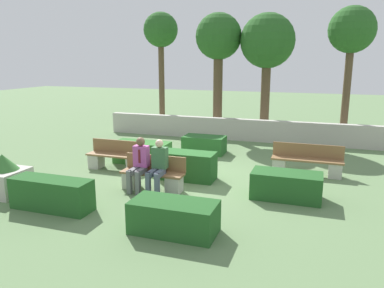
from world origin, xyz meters
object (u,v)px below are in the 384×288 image
(planter_corner_left, at_px, (4,177))
(tree_center_left, at_px, (219,41))
(bench_right_side, at_px, (115,159))
(tree_leftmost, at_px, (161,34))
(person_seated_man, at_px, (139,161))
(bench_front, at_px, (153,177))
(tree_center_right, at_px, (267,43))
(tree_rightmost, at_px, (352,33))
(person_seated_woman, at_px, (158,164))
(bench_left_side, at_px, (307,163))

(planter_corner_left, distance_m, tree_center_left, 10.28)
(bench_right_side, xyz_separation_m, tree_leftmost, (-1.24, 6.52, 4.10))
(person_seated_man, bearing_deg, bench_right_side, 136.98)
(bench_front, xyz_separation_m, tree_center_right, (1.73, 7.72, 3.63))
(bench_right_side, xyz_separation_m, tree_center_right, (3.60, 6.40, 3.63))
(person_seated_man, xyz_separation_m, tree_leftmost, (-2.79, 7.97, 3.67))
(tree_center_left, height_order, tree_rightmost, tree_rightmost)
(tree_rightmost, bearing_deg, tree_center_right, 177.07)
(tree_center_right, bearing_deg, tree_rightmost, -2.93)
(bench_front, xyz_separation_m, person_seated_woman, (0.21, -0.14, 0.42))
(person_seated_man, bearing_deg, tree_leftmost, 109.32)
(bench_left_side, bearing_deg, tree_center_left, 133.51)
(tree_leftmost, bearing_deg, bench_right_side, -79.26)
(planter_corner_left, relative_size, tree_center_left, 0.20)
(bench_left_side, relative_size, person_seated_man, 1.48)
(person_seated_woman, bearing_deg, tree_rightmost, 58.57)
(bench_left_side, relative_size, tree_rightmost, 0.38)
(bench_left_side, bearing_deg, tree_rightmost, 80.63)
(tree_leftmost, relative_size, tree_center_right, 1.04)
(planter_corner_left, bearing_deg, person_seated_woman, 20.56)
(person_seated_woman, height_order, tree_rightmost, tree_rightmost)
(bench_right_side, relative_size, person_seated_man, 1.29)
(bench_front, distance_m, planter_corner_left, 3.69)
(person_seated_woman, distance_m, tree_center_left, 8.48)
(person_seated_woman, bearing_deg, bench_right_side, 144.94)
(bench_front, bearing_deg, tree_center_left, 92.53)
(bench_left_side, height_order, tree_rightmost, tree_rightmost)
(planter_corner_left, relative_size, tree_center_right, 0.20)
(bench_left_side, relative_size, person_seated_woman, 1.50)
(bench_right_side, distance_m, tree_center_left, 7.50)
(bench_left_side, height_order, tree_leftmost, tree_leftmost)
(planter_corner_left, bearing_deg, bench_front, 23.73)
(tree_leftmost, relative_size, tree_rightmost, 1.02)
(bench_right_side, bearing_deg, person_seated_man, -33.05)
(person_seated_woman, relative_size, planter_corner_left, 1.32)
(tree_rightmost, bearing_deg, tree_leftmost, 178.02)
(bench_right_side, height_order, planter_corner_left, planter_corner_left)
(bench_front, xyz_separation_m, tree_rightmost, (4.91, 7.56, 3.94))
(person_seated_woman, bearing_deg, person_seated_man, 179.58)
(bench_front, distance_m, person_seated_woman, 0.49)
(bench_right_side, xyz_separation_m, person_seated_man, (1.56, -1.45, 0.43))
(bench_left_side, xyz_separation_m, bench_right_side, (-5.58, -1.33, -0.01))
(bench_right_side, distance_m, tree_rightmost, 10.02)
(bench_left_side, height_order, person_seated_man, person_seated_man)
(person_seated_man, relative_size, tree_leftmost, 0.25)
(tree_center_left, bearing_deg, bench_front, -87.47)
(bench_front, distance_m, bench_left_side, 4.56)
(planter_corner_left, xyz_separation_m, tree_center_left, (3.04, 9.12, 3.64))
(bench_left_side, distance_m, person_seated_man, 4.91)
(tree_rightmost, bearing_deg, bench_right_side, -137.39)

